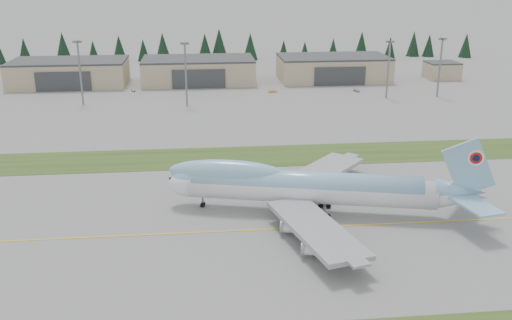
{
  "coord_description": "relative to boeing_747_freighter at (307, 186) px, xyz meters",
  "views": [
    {
      "loc": [
        -15.34,
        -99.72,
        48.54
      ],
      "look_at": [
        -3.17,
        18.63,
        8.0
      ],
      "focal_mm": 40.0,
      "sensor_mm": 36.0,
      "label": 1
    }
  ],
  "objects": [
    {
      "name": "ground",
      "position": [
        -6.07,
        -7.3,
        -5.8
      ],
      "size": [
        7000.0,
        7000.0,
        0.0
      ],
      "primitive_type": "plane",
      "color": "slate",
      "rests_on": "ground"
    },
    {
      "name": "grass_strip_far",
      "position": [
        -6.07,
        37.7,
        -5.8
      ],
      "size": [
        400.0,
        18.0,
        0.08
      ],
      "primitive_type": "cube",
      "color": "#2C4719",
      "rests_on": "ground"
    },
    {
      "name": "taxiway_line_main",
      "position": [
        -6.07,
        -7.3,
        -5.8
      ],
      "size": [
        400.0,
        0.4,
        0.02
      ],
      "primitive_type": "cube",
      "color": "yellow",
      "rests_on": "ground"
    },
    {
      "name": "boeing_747_freighter",
      "position": [
        0.0,
        0.0,
        0.0
      ],
      "size": [
        66.93,
        56.03,
        17.58
      ],
      "rotation": [
        0.0,
        0.0,
        -0.24
      ],
      "color": "white",
      "rests_on": "ground"
    },
    {
      "name": "hangar_left",
      "position": [
        -76.07,
        142.6,
        -0.41
      ],
      "size": [
        48.0,
        26.6,
        10.8
      ],
      "color": "tan",
      "rests_on": "ground"
    },
    {
      "name": "hangar_center",
      "position": [
        -21.07,
        142.6,
        -0.41
      ],
      "size": [
        48.0,
        26.6,
        10.8
      ],
      "color": "tan",
      "rests_on": "ground"
    },
    {
      "name": "hangar_right",
      "position": [
        38.93,
        142.6,
        -0.41
      ],
      "size": [
        48.0,
        26.6,
        10.8
      ],
      "color": "tan",
      "rests_on": "ground"
    },
    {
      "name": "control_shed",
      "position": [
        88.93,
        140.7,
        -2.0
      ],
      "size": [
        14.0,
        12.0,
        7.6
      ],
      "color": "tan",
      "rests_on": "ground"
    },
    {
      "name": "floodlight_masts",
      "position": [
        -28.95,
        102.64,
        10.21
      ],
      "size": [
        180.6,
        9.61,
        24.87
      ],
      "color": "slate",
      "rests_on": "ground"
    },
    {
      "name": "service_vehicle_a",
      "position": [
        -47.87,
        126.74,
        -5.8
      ],
      "size": [
        2.15,
        3.63,
        1.16
      ],
      "primitive_type": "imported",
      "rotation": [
        0.0,
        0.0,
        0.25
      ],
      "color": "#B9B9BB",
      "rests_on": "ground"
    },
    {
      "name": "service_vehicle_b",
      "position": [
        8.57,
        118.9,
        -5.8
      ],
      "size": [
        3.78,
        1.83,
        1.19
      ],
      "primitive_type": "imported",
      "rotation": [
        0.0,
        0.0,
        1.73
      ],
      "color": "gold",
      "rests_on": "ground"
    },
    {
      "name": "service_vehicle_c",
      "position": [
        42.95,
        116.69,
        -5.8
      ],
      "size": [
        2.41,
        3.82,
        1.03
      ],
      "primitive_type": "imported",
      "rotation": [
        0.0,
        0.0,
        0.29
      ],
      "color": "#9D9CA1",
      "rests_on": "ground"
    },
    {
      "name": "conifer_belt",
      "position": [
        -16.54,
        204.41,
        1.34
      ],
      "size": [
        273.49,
        15.94,
        16.89
      ],
      "color": "black",
      "rests_on": "ground"
    }
  ]
}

